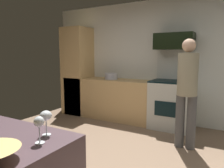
% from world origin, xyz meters
% --- Properties ---
extents(ground_plane, '(5.20, 4.80, 0.02)m').
position_xyz_m(ground_plane, '(0.00, 0.00, -0.01)').
color(ground_plane, '#816750').
extents(wall_back, '(5.20, 0.12, 2.60)m').
position_xyz_m(wall_back, '(0.00, 2.34, 1.30)').
color(wall_back, silver).
rests_on(wall_back, ground).
extents(lower_cabinet_run, '(2.40, 0.60, 0.90)m').
position_xyz_m(lower_cabinet_run, '(-0.90, 1.98, 0.45)').
color(lower_cabinet_run, tan).
rests_on(lower_cabinet_run, ground).
extents(cabinet_column, '(0.60, 0.60, 2.10)m').
position_xyz_m(cabinet_column, '(-1.90, 1.98, 1.05)').
color(cabinet_column, tan).
rests_on(cabinet_column, ground).
extents(oven_range, '(0.76, 0.65, 1.55)m').
position_xyz_m(oven_range, '(0.43, 1.98, 0.52)').
color(oven_range, beige).
rests_on(oven_range, ground).
extents(microwave, '(0.74, 0.38, 0.32)m').
position_xyz_m(microwave, '(0.43, 2.06, 1.71)').
color(microwave, black).
rests_on(microwave, oven_range).
extents(person_cook, '(0.31, 0.30, 1.68)m').
position_xyz_m(person_cook, '(0.87, 1.13, 0.94)').
color(person_cook, '#4C4C4C').
rests_on(person_cook, ground).
extents(wine_glass_far, '(0.06, 0.06, 0.17)m').
position_xyz_m(wine_glass_far, '(0.46, -1.36, 1.03)').
color(wine_glass_far, silver).
rests_on(wine_glass_far, counter_island).
extents(wine_glass_extra, '(0.08, 0.08, 0.17)m').
position_xyz_m(wine_glass_extra, '(0.39, -1.24, 1.03)').
color(wine_glass_extra, silver).
rests_on(wine_glass_extra, counter_island).
extents(stock_pot, '(0.29, 0.29, 0.14)m').
position_xyz_m(stock_pot, '(-0.94, 1.98, 0.97)').
color(stock_pot, '#B3B4C1').
rests_on(stock_pot, lower_cabinet_run).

